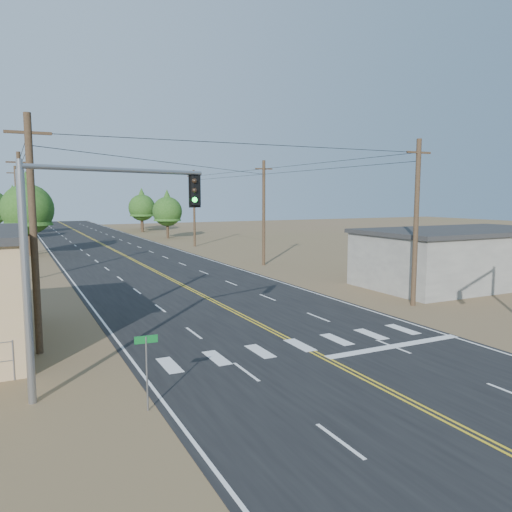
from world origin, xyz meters
TOP-DOWN VIEW (x-y plane):
  - ground at (0.00, 0.00)m, footprint 220.00×220.00m
  - road at (0.00, 30.00)m, footprint 15.00×200.00m
  - building_right at (19.00, 16.00)m, footprint 15.00×8.00m
  - utility_pole_left_near at (-10.50, 12.00)m, footprint 1.80×0.30m
  - utility_pole_left_mid at (-10.50, 32.00)m, footprint 1.80×0.30m
  - utility_pole_left_far at (-10.50, 52.00)m, footprint 1.80×0.30m
  - utility_pole_right_near at (10.50, 12.00)m, footprint 1.80×0.30m
  - utility_pole_right_mid at (10.50, 32.00)m, footprint 1.80×0.30m
  - utility_pole_right_far at (10.50, 52.00)m, footprint 1.80×0.30m
  - signal_mast_left at (-8.99, 7.22)m, footprint 6.89×2.65m
  - street_sign at (-7.80, 4.27)m, footprint 0.71×0.08m
  - tree_left_near at (-9.50, 50.79)m, footprint 5.64×5.64m
  - tree_left_far at (-10.62, 85.54)m, footprint 5.15×5.15m
  - tree_right_near at (10.92, 65.96)m, footprint 4.60×4.60m
  - tree_right_mid at (10.77, 81.95)m, footprint 4.88×4.88m
  - tree_right_far at (12.42, 89.43)m, footprint 4.67×4.67m

SIDE VIEW (x-z plane):
  - ground at x=0.00m, z-range 0.00..0.00m
  - road at x=0.00m, z-range 0.00..0.02m
  - street_sign at x=-7.80m, z-range 0.41..2.81m
  - building_right at x=19.00m, z-range 0.00..4.00m
  - tree_right_near at x=10.92m, z-range 0.86..8.53m
  - tree_right_far at x=12.42m, z-range 0.87..8.64m
  - tree_right_mid at x=10.77m, z-range 0.90..9.04m
  - utility_pole_left_near at x=-10.50m, z-range 0.12..10.12m
  - utility_pole_left_mid at x=-10.50m, z-range 0.12..10.12m
  - utility_pole_left_far at x=-10.50m, z-range 0.12..10.12m
  - utility_pole_right_near at x=10.50m, z-range 0.12..10.12m
  - utility_pole_right_mid at x=10.50m, z-range 0.12..10.12m
  - utility_pole_right_far at x=10.50m, z-range 0.12..10.12m
  - tree_left_far at x=-10.62m, z-range 0.96..9.54m
  - signal_mast_left at x=-8.99m, z-range 1.44..9.22m
  - tree_left_near at x=-9.50m, z-range 1.05..10.45m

